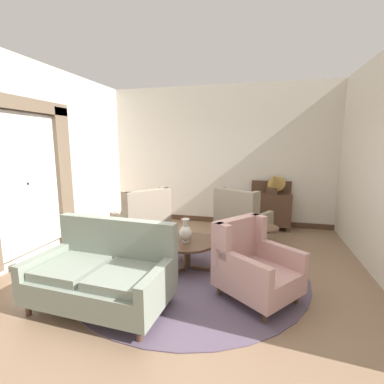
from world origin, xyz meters
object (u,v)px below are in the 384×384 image
armchair_beside_settee (143,224)px  side_table (262,246)px  settee (103,274)px  coffee_table (187,246)px  armchair_foreground_right (241,222)px  armchair_far_left (253,265)px  gramophone (274,181)px  porcelain_vase (185,232)px  sideboard (270,208)px

armchair_beside_settee → side_table: armchair_beside_settee is taller
side_table → settee: bearing=-143.4°
coffee_table → armchair_foreground_right: armchair_foreground_right is taller
coffee_table → settee: size_ratio=0.53×
armchair_far_left → gramophone: (0.33, 2.90, 0.68)m
gramophone → armchair_far_left: bearing=-96.5°
armchair_foreground_right → armchair_far_left: 1.79m
side_table → porcelain_vase: bearing=-169.8°
porcelain_vase → armchair_far_left: bearing=-26.7°
armchair_beside_settee → sideboard: bearing=165.4°
porcelain_vase → settee: size_ratio=0.22×
porcelain_vase → armchair_beside_settee: bearing=145.0°
gramophone → porcelain_vase: bearing=-119.1°
armchair_beside_settee → armchair_foreground_right: bearing=145.2°
settee → gramophone: 4.13m
settee → gramophone: bearing=63.9°
coffee_table → side_table: size_ratio=1.22×
porcelain_vase → settee: (-0.69, -1.14, -0.20)m
armchair_beside_settee → side_table: (2.12, -0.50, -0.04)m
armchair_far_left → side_table: armchair_far_left is taller
coffee_table → porcelain_vase: porcelain_vase is taller
porcelain_vase → gramophone: (1.33, 2.40, 0.50)m
armchair_foreground_right → sideboard: (0.56, 1.23, 0.01)m
porcelain_vase → sideboard: 2.81m
settee → armchair_foreground_right: size_ratio=1.49×
armchair_foreground_right → side_table: size_ratio=1.56×
settee → armchair_beside_settee: 1.87m
armchair_foreground_right → gramophone: bearing=-90.0°
porcelain_vase → gramophone: bearing=60.9°
settee → sideboard: sideboard is taller
sideboard → side_table: bearing=-94.2°
porcelain_vase → armchair_far_left: size_ratio=0.31×
settee → armchair_far_left: bearing=24.1°
porcelain_vase → coffee_table: bearing=74.7°
coffee_table → settee: bearing=-120.5°
armchair_far_left → armchair_beside_settee: bearing=96.8°
side_table → armchair_far_left: bearing=-98.8°
armchair_beside_settee → armchair_far_left: armchair_beside_settee is taller
coffee_table → porcelain_vase: 0.24m
armchair_foreground_right → sideboard: 1.35m
porcelain_vase → armchair_foreground_right: size_ratio=0.33×
armchair_far_left → side_table: (0.11, 0.70, 0.01)m
coffee_table → armchair_far_left: bearing=-29.3°
armchair_beside_settee → armchair_far_left: bearing=96.3°
sideboard → gramophone: size_ratio=1.77×
armchair_beside_settee → gramophone: bearing=163.2°
porcelain_vase → gramophone: size_ratio=0.60×
porcelain_vase → armchair_foreground_right: bearing=60.1°
armchair_far_left → sideboard: (0.28, 3.00, 0.06)m
armchair_far_left → porcelain_vase: bearing=101.1°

